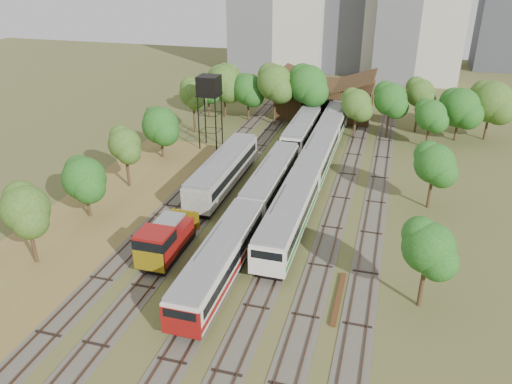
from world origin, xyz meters
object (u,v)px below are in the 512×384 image
(water_tower, at_px, (209,87))
(railcar_green_set, at_px, (318,156))
(railcar_red_set, at_px, (250,214))
(shunter_locomotive, at_px, (164,242))

(water_tower, bearing_deg, railcar_green_set, -16.29)
(railcar_green_set, relative_size, water_tower, 4.99)
(railcar_red_set, relative_size, railcar_green_set, 0.66)
(railcar_green_set, bearing_deg, water_tower, 163.71)
(water_tower, bearing_deg, railcar_red_set, -60.71)
(railcar_red_set, distance_m, shunter_locomotive, 9.40)
(shunter_locomotive, bearing_deg, water_tower, 102.45)
(railcar_green_set, relative_size, shunter_locomotive, 6.43)
(shunter_locomotive, bearing_deg, railcar_green_set, 67.97)
(railcar_green_set, bearing_deg, railcar_red_set, -102.88)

